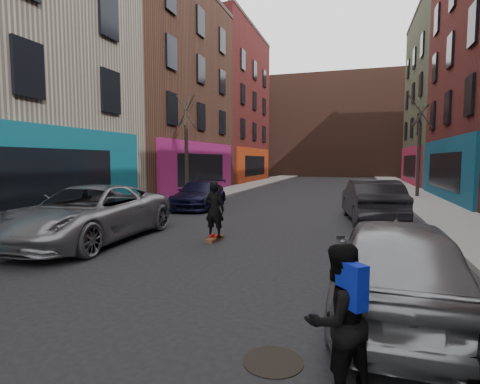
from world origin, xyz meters
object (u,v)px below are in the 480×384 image
Objects in this scene: parked_right_far at (396,265)px; skateboarder at (215,210)px; parked_left_far at (89,214)px; pedestrian at (338,319)px; parked_right_end at (371,201)px; tree_left_far at (186,140)px; parked_left_end at (199,194)px; skateboard at (215,239)px; tree_right_far at (419,139)px; manhole at (273,362)px.

skateboarder is at bearing -41.13° from parked_right_far.
parked_left_far reaches higher than pedestrian.
skateboarder is (-4.42, 4.03, 0.14)m from parked_right_far.
pedestrian is (-0.73, -11.10, -0.02)m from parked_right_end.
skateboarder is (4.98, -8.76, -2.48)m from tree_left_far.
skateboard is (3.32, -6.60, -0.60)m from parked_left_end.
skateboarder is at bearing 0.00° from skateboard.
tree_left_far is at bearing 124.14° from skateboard.
parked_right_far reaches higher than skateboard.
parked_right_end is at bearing -106.87° from tree_right_far.
parked_right_end is 11.12m from pedestrian.
tree_right_far is 10.70m from parked_right_end.
parked_right_end is 3.00× the size of skateboarder.
parked_left_end is 7.93m from parked_right_end.
parked_right_end is (0.00, 8.90, 0.03)m from parked_right_far.
tree_right_far is at bearing -114.78° from parked_right_end.
pedestrian is at bearing 78.31° from parked_right_end.
parked_right_far is 5.58× the size of skateboard.
parked_right_end is at bearing -18.55° from parked_left_end.
parked_right_far is 2.32m from pedestrian.
tree_right_far is at bearing 67.82° from skateboard.
parked_left_end is 13.96m from manhole.
tree_right_far reaches higher than tree_left_far.
parked_right_far is (7.74, -10.63, 0.11)m from parked_left_end.
parked_right_far is at bearing -99.07° from tree_right_far.
tree_left_far is at bearing 118.53° from manhole.
tree_right_far is at bearing 25.82° from tree_left_far.
tree_right_far is 1.51× the size of parked_left_end.
tree_right_far reaches higher than parked_right_far.
parked_right_end is 5.99× the size of skateboard.
skateboard is at bearing 116.83° from manhole.
skateboard is (-4.42, 4.03, -0.71)m from parked_right_far.
parked_left_end is at bearing -58.80° from skateboarder.
tree_right_far is 1.52× the size of parked_right_far.
tree_left_far reaches higher than parked_right_end.
skateboarder is at bearing -116.68° from tree_right_far.
parked_right_end is at bearing 35.24° from parked_left_far.
parked_right_end reaches higher than parked_left_end.
parked_right_far is 6.38× the size of manhole.
manhole is (7.94, -14.61, -3.37)m from tree_left_far.
tree_right_far reaches higher than parked_left_far.
parked_left_far is 8.15× the size of manhole.
parked_left_far is 1.28× the size of parked_right_far.
pedestrian is (-0.73, -2.20, 0.01)m from parked_right_far.
tree_right_far is (12.40, 6.00, 0.15)m from tree_left_far.
parked_left_end is at bearing -20.58° from parked_right_end.
parked_right_far is 5.98m from skateboarder.
skateboarder is at bearing -69.19° from parked_left_end.
parked_right_end reaches higher than skateboard.
tree_left_far reaches higher than skateboarder.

